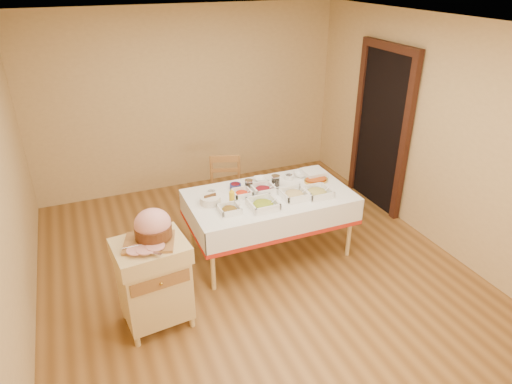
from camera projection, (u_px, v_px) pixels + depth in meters
room_shell at (255, 164)px, 4.50m from camera, size 5.00×5.00×5.00m
doorway at (382, 127)px, 6.08m from camera, size 0.09×1.10×2.20m
dining_table at (269, 207)px, 5.16m from camera, size 1.82×1.02×0.76m
butcher_cart at (154, 279)px, 4.14m from camera, size 0.68×0.58×0.89m
dining_chair at (226, 192)px, 5.79m from camera, size 0.51×0.50×0.91m
ham_on_board at (152, 228)px, 3.96m from camera, size 0.46×0.44×0.30m
serving_dish_a at (229, 209)px, 4.72m from camera, size 0.22×0.21×0.09m
serving_dish_b at (263, 204)px, 4.80m from camera, size 0.29×0.29×0.12m
serving_dish_c at (294, 194)px, 5.01m from camera, size 0.28×0.28×0.12m
serving_dish_d at (317, 192)px, 5.06m from camera, size 0.29×0.29×0.11m
serving_dish_e at (242, 193)px, 5.05m from camera, size 0.21×0.20×0.10m
serving_dish_f at (263, 189)px, 5.12m from camera, size 0.26×0.25×0.12m
small_bowl_left at (211, 193)px, 5.07m from camera, size 0.11×0.11×0.05m
small_bowl_mid at (235, 186)px, 5.22m from camera, size 0.13×0.13×0.06m
small_bowl_right at (289, 177)px, 5.44m from camera, size 0.11×0.11×0.05m
bowl_white_imported at (260, 179)px, 5.41m from camera, size 0.17×0.17×0.04m
bowl_small_imported at (301, 174)px, 5.51m from camera, size 0.19×0.19×0.05m
preserve_jar_left at (249, 185)px, 5.18m from camera, size 0.09×0.09×0.12m
preserve_jar_right at (276, 181)px, 5.27m from camera, size 0.10×0.10×0.13m
mustard_bottle at (232, 197)px, 4.85m from camera, size 0.06×0.06×0.19m
bread_basket at (210, 200)px, 4.88m from camera, size 0.22×0.22×0.10m
plate_stack at (314, 173)px, 5.51m from camera, size 0.26×0.26×0.08m
brass_platter at (316, 180)px, 5.38m from camera, size 0.30×0.22×0.04m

